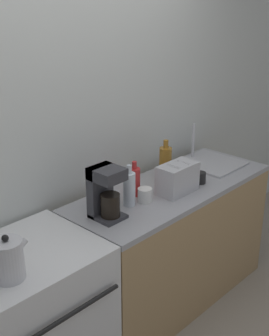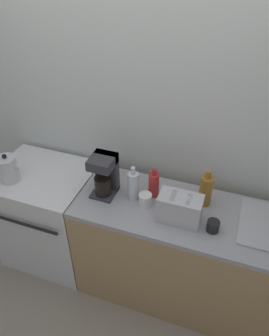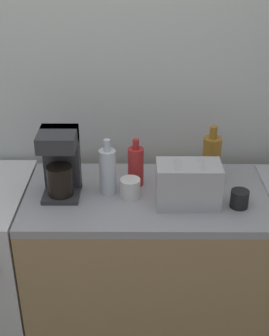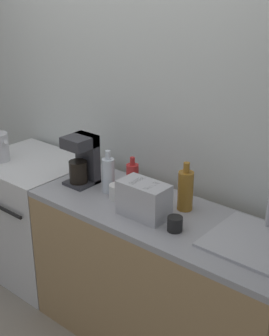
# 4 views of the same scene
# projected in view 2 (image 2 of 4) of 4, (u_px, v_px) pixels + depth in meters

# --- Properties ---
(ground_plane) EXTENTS (12.00, 12.00, 0.00)m
(ground_plane) POSITION_uv_depth(u_px,v_px,m) (103.00, 300.00, 2.68)
(ground_plane) COLOR gray
(wall_back) EXTENTS (8.00, 0.05, 2.60)m
(wall_back) POSITION_uv_depth(u_px,v_px,m) (131.00, 121.00, 2.41)
(wall_back) COLOR silver
(wall_back) RESTS_ON ground_plane
(stove) EXTENTS (0.76, 0.67, 0.91)m
(stove) POSITION_uv_depth(u_px,v_px,m) (49.00, 215.00, 2.80)
(stove) COLOR silver
(stove) RESTS_ON ground_plane
(counter_block) EXTENTS (1.58, 0.60, 0.91)m
(counter_block) POSITION_uv_depth(u_px,v_px,m) (184.00, 255.00, 2.47)
(counter_block) COLOR tan
(counter_block) RESTS_ON ground_plane
(kettle) EXTENTS (0.19, 0.15, 0.23)m
(kettle) POSITION_uv_depth(u_px,v_px,m) (8.00, 169.00, 2.42)
(kettle) COLOR silver
(kettle) RESTS_ON stove
(toaster) EXTENTS (0.28, 0.16, 0.19)m
(toaster) POSITION_uv_depth(u_px,v_px,m) (180.00, 208.00, 2.09)
(toaster) COLOR #BCBCC1
(toaster) RESTS_ON counter_block
(coffee_maker) EXTENTS (0.16, 0.18, 0.31)m
(coffee_maker) POSITION_uv_depth(u_px,v_px,m) (105.00, 174.00, 2.27)
(coffee_maker) COLOR #333338
(coffee_maker) RESTS_ON counter_block
(bottle_red) EXTENTS (0.07, 0.07, 0.23)m
(bottle_red) POSITION_uv_depth(u_px,v_px,m) (154.00, 184.00, 2.28)
(bottle_red) COLOR #B72828
(bottle_red) RESTS_ON counter_block
(bottle_clear) EXTENTS (0.08, 0.08, 0.26)m
(bottle_clear) POSITION_uv_depth(u_px,v_px,m) (133.00, 185.00, 2.25)
(bottle_clear) COLOR silver
(bottle_clear) RESTS_ON counter_block
(bottle_amber) EXTENTS (0.09, 0.09, 0.28)m
(bottle_amber) POSITION_uv_depth(u_px,v_px,m) (206.00, 190.00, 2.20)
(bottle_amber) COLOR #9E6B23
(bottle_amber) RESTS_ON counter_block
(cup_white) EXTENTS (0.09, 0.09, 0.09)m
(cup_white) POSITION_uv_depth(u_px,v_px,m) (145.00, 200.00, 2.24)
(cup_white) COLOR white
(cup_white) RESTS_ON counter_block
(cup_black) EXTENTS (0.08, 0.08, 0.08)m
(cup_black) POSITION_uv_depth(u_px,v_px,m) (213.00, 226.00, 2.05)
(cup_black) COLOR black
(cup_black) RESTS_ON counter_block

